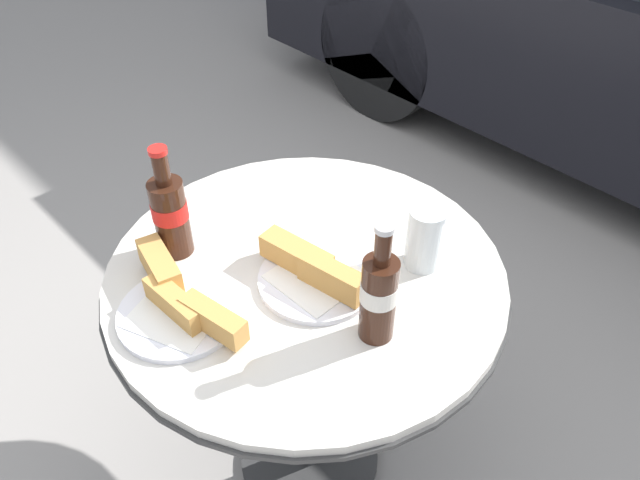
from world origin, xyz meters
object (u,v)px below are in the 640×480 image
(drinking_glass, at_px, (424,240))
(lunch_plate_near, at_px, (315,272))
(bistro_table, at_px, (306,314))
(lunch_plate_far, at_px, (179,302))
(cola_bottle_right, at_px, (170,213))
(cola_bottle_left, at_px, (379,295))

(drinking_glass, relative_size, lunch_plate_near, 0.54)
(bistro_table, xyz_separation_m, lunch_plate_far, (-0.07, -0.24, 0.15))
(bistro_table, bearing_deg, cola_bottle_right, -145.43)
(cola_bottle_left, height_order, drinking_glass, cola_bottle_left)
(cola_bottle_right, distance_m, drinking_glass, 0.49)
(cola_bottle_left, bearing_deg, lunch_plate_near, 176.20)
(lunch_plate_near, bearing_deg, drinking_glass, 59.98)
(cola_bottle_right, bearing_deg, bistro_table, 34.57)
(bistro_table, distance_m, cola_bottle_left, 0.30)
(lunch_plate_far, bearing_deg, drinking_glass, 62.22)
(cola_bottle_left, height_order, cola_bottle_right, cola_bottle_left)
(bistro_table, bearing_deg, drinking_glass, 50.46)
(cola_bottle_left, bearing_deg, cola_bottle_right, -163.02)
(bistro_table, relative_size, drinking_glass, 6.05)
(cola_bottle_left, xyz_separation_m, cola_bottle_right, (-0.42, -0.13, -0.00))
(cola_bottle_right, xyz_separation_m, lunch_plate_far, (0.14, -0.09, -0.07))
(bistro_table, xyz_separation_m, lunch_plate_near, (0.04, -0.01, 0.15))
(drinking_glass, height_order, lunch_plate_near, drinking_glass)
(cola_bottle_right, bearing_deg, lunch_plate_near, 28.72)
(cola_bottle_right, distance_m, lunch_plate_near, 0.30)
(bistro_table, distance_m, cola_bottle_right, 0.35)
(bistro_table, height_order, cola_bottle_right, cola_bottle_right)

